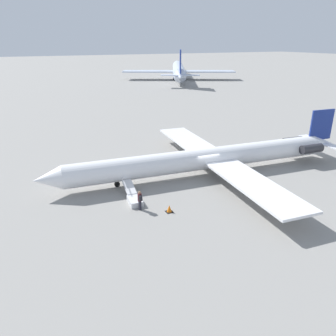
{
  "coord_description": "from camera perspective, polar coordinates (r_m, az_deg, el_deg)",
  "views": [
    {
      "loc": [
        17.86,
        27.82,
        13.6
      ],
      "look_at": [
        4.42,
        0.3,
        1.59
      ],
      "focal_mm": 35.0,
      "sensor_mm": 36.0,
      "label": 1
    }
  ],
  "objects": [
    {
      "name": "boarding_stairs",
      "position": [
        29.65,
        -5.99,
        -5.24
      ],
      "size": [
        1.4,
        4.09,
        1.55
      ],
      "rotation": [
        0.0,
        0.0,
        -1.67
      ],
      "color": "silver",
      "rests_on": "ground"
    },
    {
      "name": "airplane_main",
      "position": [
        35.51,
        7.61,
        1.78
      ],
      "size": [
        34.64,
        26.97,
        5.98
      ],
      "rotation": [
        0.0,
        0.0,
        -0.1
      ],
      "color": "white",
      "rests_on": "ground"
    },
    {
      "name": "traffic_cone_near_stairs",
      "position": [
        27.85,
        0.23,
        -7.11
      ],
      "size": [
        0.58,
        0.58,
        0.64
      ],
      "color": "black",
      "rests_on": "ground"
    },
    {
      "name": "airplane_far_center",
      "position": [
        125.54,
        1.86,
        16.68
      ],
      "size": [
        39.14,
        49.38,
        10.93
      ],
      "rotation": [
        0.0,
        0.0,
        4.25
      ],
      "color": "silver",
      "rests_on": "ground"
    },
    {
      "name": "ground_plane",
      "position": [
        35.74,
        6.17,
        -1.07
      ],
      "size": [
        600.0,
        600.0,
        0.0
      ],
      "primitive_type": "plane",
      "color": "gray"
    },
    {
      "name": "passenger",
      "position": [
        27.96,
        -4.92,
        -5.44
      ],
      "size": [
        0.36,
        0.55,
        1.74
      ],
      "rotation": [
        0.0,
        0.0,
        -1.67
      ],
      "color": "#23232D",
      "rests_on": "ground"
    }
  ]
}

